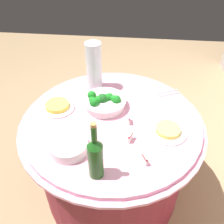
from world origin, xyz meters
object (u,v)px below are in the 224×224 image
food_plate_fried_egg (57,106)px  label_placard_mid (129,119)px  label_placard_rear (144,159)px  wine_bottle (95,157)px  broccoli_bowl (104,102)px  serving_tongs (168,93)px  decorative_fruit_vase (94,68)px  food_plate_noodles (168,131)px  plate_stack (69,146)px  label_placard_front (131,137)px

food_plate_fried_egg → label_placard_mid: size_ratio=4.00×
label_placard_rear → wine_bottle: bearing=-68.0°
broccoli_bowl → label_placard_rear: size_ratio=5.09×
broccoli_bowl → serving_tongs: bearing=114.9°
decorative_fruit_vase → serving_tongs: bearing=86.9°
label_placard_mid → food_plate_fried_egg: bearing=-101.0°
food_plate_noodles → label_placard_rear: 0.27m
broccoli_bowl → food_plate_noodles: broccoli_bowl is taller
plate_stack → wine_bottle: (0.14, 0.17, 0.10)m
plate_stack → food_plate_noodles: size_ratio=0.95×
label_placard_mid → label_placard_rear: (0.30, 0.09, 0.00)m
food_plate_noodles → label_placard_front: bearing=-67.8°
plate_stack → serving_tongs: bearing=136.1°
broccoli_bowl → label_placard_rear: 0.51m
food_plate_fried_egg → food_plate_noodles: bearing=77.5°
plate_stack → serving_tongs: 0.82m
broccoli_bowl → food_plate_fried_egg: size_ratio=1.27×
serving_tongs → label_placard_front: 0.54m
plate_stack → label_placard_mid: (-0.25, 0.31, 0.00)m
wine_bottle → decorative_fruit_vase: bearing=-170.4°
food_plate_noodles → label_placard_mid: size_ratio=4.00×
broccoli_bowl → food_plate_noodles: (0.20, 0.40, -0.03)m
food_plate_noodles → label_placard_front: label_placard_front is taller
food_plate_fried_egg → decorative_fruit_vase: bearing=143.1°
food_plate_noodles → label_placard_front: size_ratio=4.00×
serving_tongs → label_placard_mid: size_ratio=2.99×
wine_bottle → serving_tongs: (-0.73, 0.40, -0.12)m
wine_bottle → label_placard_mid: wine_bottle is taller
serving_tongs → food_plate_fried_egg: bearing=-71.5°
label_placard_front → label_placard_rear: (0.15, 0.08, 0.00)m
broccoli_bowl → plate_stack: 0.42m
serving_tongs → plate_stack: bearing=-43.9°
decorative_fruit_vase → label_placard_front: bearing=28.8°
plate_stack → food_plate_fried_egg: bearing=-155.1°
broccoli_bowl → serving_tongs: (-0.20, 0.43, -0.04)m
food_plate_noodles → food_plate_fried_egg: same height
decorative_fruit_vase → food_plate_noodles: (0.43, 0.49, -0.15)m
plate_stack → label_placard_rear: (0.04, 0.40, 0.00)m
decorative_fruit_vase → label_placard_front: 0.60m
label_placard_front → food_plate_noodles: bearing=112.2°
plate_stack → food_plate_noodles: bearing=109.5°
wine_bottle → broccoli_bowl: bearing=-176.8°
food_plate_noodles → wine_bottle: bearing=-48.2°
plate_stack → label_placard_front: 0.34m
label_placard_rear → decorative_fruit_vase: bearing=-151.5°
decorative_fruit_vase → label_placard_mid: size_ratio=6.18×
decorative_fruit_vase → label_placard_mid: bearing=36.1°
plate_stack → food_plate_fried_egg: 0.38m
label_placard_front → label_placard_rear: bearing=27.6°
label_placard_front → label_placard_mid: 0.15m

